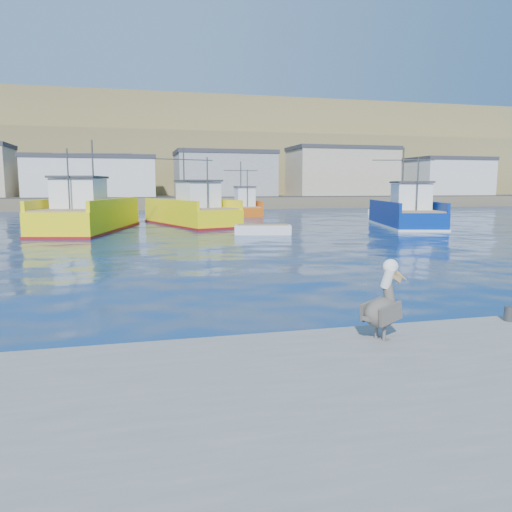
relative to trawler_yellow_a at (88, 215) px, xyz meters
The scene contains 10 objects.
ground 27.40m from the trawler_yellow_a, 74.08° to the right, with size 260.00×260.00×0.00m, color #071E56.
dock_bollards 30.82m from the trawler_yellow_a, 74.74° to the right, with size 36.20×0.20×0.30m.
far_shore 83.59m from the trawler_yellow_a, 84.82° to the left, with size 200.00×81.00×24.00m.
trawler_yellow_a is the anchor object (origin of this frame).
trawler_yellow_b 8.64m from the trawler_yellow_a, 23.83° to the left, with size 7.24×12.08×6.53m.
trawler_blue 24.49m from the trawler_yellow_a, ahead, with size 6.29×11.09×6.41m.
boat_orange 21.97m from the trawler_yellow_a, 46.68° to the left, with size 3.86×7.41×5.96m.
skiff_mid 12.95m from the trawler_yellow_a, 25.66° to the right, with size 3.98×2.12×0.82m.
skiff_far 34.13m from the trawler_yellow_a, 24.65° to the left, with size 4.13×3.73×0.90m.
pelican 31.09m from the trawler_yellow_a, 76.20° to the right, with size 1.14×0.74×1.44m.
Camera 1 is at (-4.42, -11.77, 3.24)m, focal length 35.00 mm.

